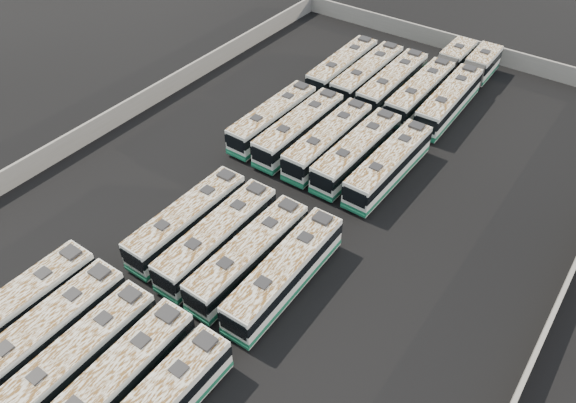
# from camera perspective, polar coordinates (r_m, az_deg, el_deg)

# --- Properties ---
(ground) EXTENTS (140.00, 140.00, 0.00)m
(ground) POSITION_cam_1_polar(r_m,az_deg,el_deg) (49.72, 0.38, -0.42)
(ground) COLOR black
(ground) RESTS_ON ground
(perimeter_wall) EXTENTS (45.20, 73.20, 2.20)m
(perimeter_wall) POSITION_cam_1_polar(r_m,az_deg,el_deg) (48.99, 0.39, 0.54)
(perimeter_wall) COLOR slate
(perimeter_wall) RESTS_ON ground
(bus_front_far_left) EXTENTS (2.63, 12.05, 3.39)m
(bus_front_far_left) POSITION_cam_1_polar(r_m,az_deg,el_deg) (43.93, -25.84, -9.90)
(bus_front_far_left) COLOR silver
(bus_front_far_left) RESTS_ON ground
(bus_front_left) EXTENTS (2.65, 12.05, 3.39)m
(bus_front_left) POSITION_cam_1_polar(r_m,az_deg,el_deg) (41.80, -23.37, -12.20)
(bus_front_left) COLOR silver
(bus_front_left) RESTS_ON ground
(bus_front_center) EXTENTS (2.63, 11.89, 3.34)m
(bus_front_center) POSITION_cam_1_polar(r_m,az_deg,el_deg) (39.85, -20.64, -14.73)
(bus_front_center) COLOR silver
(bus_front_center) RESTS_ON ground
(bus_front_right) EXTENTS (2.84, 12.28, 3.45)m
(bus_front_right) POSITION_cam_1_polar(r_m,az_deg,el_deg) (38.01, -17.30, -17.33)
(bus_front_right) COLOR silver
(bus_front_right) RESTS_ON ground
(bus_midfront_left) EXTENTS (2.61, 11.91, 3.35)m
(bus_midfront_left) POSITION_cam_1_polar(r_m,az_deg,el_deg) (46.57, -10.17, -1.87)
(bus_midfront_left) COLOR silver
(bus_midfront_left) RESTS_ON ground
(bus_midfront_center) EXTENTS (2.68, 12.19, 3.43)m
(bus_midfront_center) POSITION_cam_1_polar(r_m,az_deg,el_deg) (44.71, -7.15, -3.62)
(bus_midfront_center) COLOR silver
(bus_midfront_center) RESTS_ON ground
(bus_midfront_right) EXTENTS (2.71, 12.09, 3.40)m
(bus_midfront_right) POSITION_cam_1_polar(r_m,az_deg,el_deg) (43.13, -3.97, -5.49)
(bus_midfront_right) COLOR silver
(bus_midfront_right) RESTS_ON ground
(bus_midfront_far_right) EXTENTS (2.84, 12.34, 3.46)m
(bus_midfront_far_right) POSITION_cam_1_polar(r_m,az_deg,el_deg) (41.81, -0.31, -7.26)
(bus_midfront_far_right) COLOR silver
(bus_midfront_far_right) RESTS_ON ground
(bus_midback_far_left) EXTENTS (2.66, 11.93, 3.35)m
(bus_midback_far_left) POSITION_cam_1_polar(r_m,az_deg,el_deg) (57.73, -1.56, 8.41)
(bus_midback_far_left) COLOR silver
(bus_midback_far_left) RESTS_ON ground
(bus_midback_left) EXTENTS (2.64, 12.30, 3.46)m
(bus_midback_left) POSITION_cam_1_polar(r_m,az_deg,el_deg) (56.08, 1.15, 7.38)
(bus_midback_left) COLOR silver
(bus_midback_left) RESTS_ON ground
(bus_midback_center) EXTENTS (2.60, 12.24, 3.45)m
(bus_midback_center) POSITION_cam_1_polar(r_m,az_deg,el_deg) (54.59, 4.10, 6.20)
(bus_midback_center) COLOR silver
(bus_midback_center) RESTS_ON ground
(bus_midback_right) EXTENTS (2.79, 12.31, 3.46)m
(bus_midback_right) POSITION_cam_1_polar(r_m,az_deg,el_deg) (53.34, 7.03, 5.02)
(bus_midback_right) COLOR silver
(bus_midback_right) RESTS_ON ground
(bus_midback_far_right) EXTENTS (2.77, 12.24, 3.44)m
(bus_midback_far_right) POSITION_cam_1_polar(r_m,az_deg,el_deg) (52.17, 10.20, 3.66)
(bus_midback_far_right) COLOR silver
(bus_midback_far_right) RESTS_ON ground
(bus_back_far_left) EXTENTS (2.78, 12.14, 3.41)m
(bus_back_far_left) POSITION_cam_1_polar(r_m,az_deg,el_deg) (67.30, 5.56, 13.41)
(bus_back_far_left) COLOR silver
(bus_back_far_left) RESTS_ON ground
(bus_back_left) EXTENTS (2.67, 12.35, 3.48)m
(bus_back_left) POSITION_cam_1_polar(r_m,az_deg,el_deg) (65.98, 8.06, 12.61)
(bus_back_left) COLOR silver
(bus_back_left) RESTS_ON ground
(bus_back_center) EXTENTS (2.71, 12.34, 3.47)m
(bus_back_center) POSITION_cam_1_polar(r_m,az_deg,el_deg) (64.75, 10.56, 11.72)
(bus_back_center) COLOR silver
(bus_back_center) RESTS_ON ground
(bus_back_right) EXTENTS (2.58, 18.88, 3.42)m
(bus_back_right) POSITION_cam_1_polar(r_m,az_deg,el_deg) (66.35, 14.50, 11.83)
(bus_back_right) COLOR silver
(bus_back_right) RESTS_ON ground
(bus_back_far_right) EXTENTS (2.98, 19.20, 3.47)m
(bus_back_far_right) POSITION_cam_1_polar(r_m,az_deg,el_deg) (65.65, 17.11, 10.98)
(bus_back_far_right) COLOR silver
(bus_back_far_right) RESTS_ON ground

